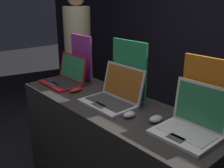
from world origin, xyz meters
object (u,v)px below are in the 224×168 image
at_px(laptop_front, 65,77).
at_px(laptop_back, 191,123).
at_px(laptop_middle, 113,95).
at_px(mouse_back, 156,119).
at_px(mouse_front, 76,90).
at_px(promo_stand_middle, 129,71).
at_px(promo_stand_back, 208,95).
at_px(promo_stand_front, 82,59).
at_px(person_bystander, 78,57).
at_px(mouse_middle, 129,115).

bearing_deg(laptop_front, laptop_back, 2.52).
distance_m(laptop_middle, mouse_back, 0.40).
distance_m(mouse_front, promo_stand_middle, 0.48).
height_order(mouse_front, laptop_middle, laptop_middle).
xyz_separation_m(mouse_front, laptop_middle, (0.38, 0.07, 0.04)).
distance_m(laptop_middle, promo_stand_middle, 0.21).
height_order(laptop_middle, laptop_back, laptop_back).
distance_m(laptop_front, mouse_front, 0.25).
relative_size(mouse_front, promo_stand_back, 0.29).
xyz_separation_m(mouse_back, promo_stand_back, (0.22, 0.18, 0.18)).
bearing_deg(laptop_back, promo_stand_back, 90.00).
height_order(laptop_back, promo_stand_back, promo_stand_back).
height_order(laptop_front, promo_stand_middle, promo_stand_middle).
height_order(promo_stand_front, promo_stand_back, promo_stand_back).
distance_m(laptop_front, person_bystander, 1.01).
bearing_deg(mouse_back, promo_stand_middle, 158.78).
relative_size(promo_stand_middle, promo_stand_back, 1.06).
xyz_separation_m(mouse_middle, promo_stand_back, (0.38, 0.26, 0.18)).
xyz_separation_m(promo_stand_middle, laptop_back, (0.62, -0.12, -0.15)).
relative_size(mouse_front, mouse_middle, 1.29).
bearing_deg(mouse_front, person_bystander, 145.11).
xyz_separation_m(laptop_back, mouse_back, (-0.22, -0.03, -0.05)).
bearing_deg(laptop_back, mouse_back, -171.90).
bearing_deg(mouse_middle, laptop_front, 176.44).
bearing_deg(mouse_front, mouse_back, 5.22).
distance_m(laptop_middle, promo_stand_back, 0.66).
bearing_deg(laptop_front, mouse_back, 1.29).
height_order(mouse_front, mouse_middle, mouse_middle).
bearing_deg(laptop_back, laptop_front, -177.48).
bearing_deg(mouse_back, promo_stand_front, 171.02).
height_order(mouse_back, person_bystander, person_bystander).
height_order(mouse_back, promo_stand_back, promo_stand_back).
relative_size(mouse_front, laptop_back, 0.35).
bearing_deg(person_bystander, promo_stand_front, -31.61).
distance_m(promo_stand_front, laptop_back, 1.26).
height_order(promo_stand_front, laptop_middle, promo_stand_front).
relative_size(mouse_middle, mouse_back, 0.94).
relative_size(laptop_back, person_bystander, 0.20).
xyz_separation_m(promo_stand_front, mouse_back, (1.02, -0.16, -0.18)).
bearing_deg(laptop_front, person_bystander, 139.45).
xyz_separation_m(laptop_middle, laptop_back, (0.62, 0.03, 0.00)).
height_order(mouse_middle, promo_stand_back, promo_stand_back).
xyz_separation_m(promo_stand_front, mouse_middle, (0.87, -0.24, -0.18)).
xyz_separation_m(promo_stand_back, person_bystander, (-2.01, 0.45, -0.19)).
bearing_deg(person_bystander, mouse_front, -34.89).
bearing_deg(laptop_back, promo_stand_front, 174.05).
xyz_separation_m(mouse_front, promo_stand_front, (-0.24, 0.23, 0.18)).
bearing_deg(promo_stand_middle, mouse_middle, -43.52).
distance_m(laptop_middle, laptop_back, 0.62).
relative_size(promo_stand_middle, laptop_back, 1.31).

